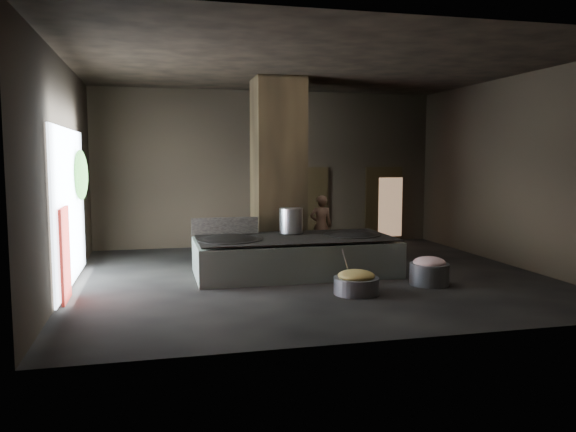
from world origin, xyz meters
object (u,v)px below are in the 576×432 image
object	(u,v)px
hearth_platform	(295,257)
meat_basin	(429,274)
stock_pot	(291,221)
wok_right	(352,238)
veg_basin	(356,286)
cook	(321,226)
wok_left	(230,243)

from	to	relation	value
hearth_platform	meat_basin	distance (m)	2.93
hearth_platform	stock_pot	bearing A→B (deg)	84.97
wok_right	meat_basin	size ratio (longest dim) A/B	1.62
hearth_platform	meat_basin	bearing A→B (deg)	-34.46
wok_right	veg_basin	bearing A→B (deg)	-107.48
wok_right	veg_basin	size ratio (longest dim) A/B	1.49
hearth_platform	veg_basin	xyz separation A→B (m)	(0.69, -2.06, -0.22)
hearth_platform	cook	bearing A→B (deg)	59.55
cook	veg_basin	distance (m)	4.24
hearth_platform	wok_right	xyz separation A→B (m)	(1.35, 0.05, 0.37)
hearth_platform	stock_pot	size ratio (longest dim) A/B	7.67
wok_right	cook	bearing A→B (deg)	92.99
stock_pot	cook	xyz separation A→B (m)	(1.19, 1.55, -0.33)
wok_left	meat_basin	xyz separation A→B (m)	(3.86, -1.61, -0.53)
wok_left	cook	xyz separation A→B (m)	(2.69, 2.15, 0.05)
wok_right	veg_basin	distance (m)	2.29
hearth_platform	veg_basin	world-z (taller)	hearth_platform
wok_right	cook	distance (m)	2.05
wok_left	wok_right	bearing A→B (deg)	2.05
meat_basin	stock_pot	bearing A→B (deg)	136.82
cook	veg_basin	world-z (taller)	cook
stock_pot	cook	world-z (taller)	cook
cook	veg_basin	bearing A→B (deg)	91.47
cook	meat_basin	bearing A→B (deg)	116.31
wok_right	wok_left	bearing A→B (deg)	-177.95
hearth_platform	stock_pot	xyz separation A→B (m)	(0.05, 0.55, 0.75)
hearth_platform	meat_basin	xyz separation A→B (m)	(2.41, -1.66, -0.16)
hearth_platform	wok_right	bearing A→B (deg)	2.29
wok_right	stock_pot	bearing A→B (deg)	158.96
wok_left	stock_pot	distance (m)	1.66
wok_left	cook	size ratio (longest dim) A/B	0.86
hearth_platform	wok_left	distance (m)	1.50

